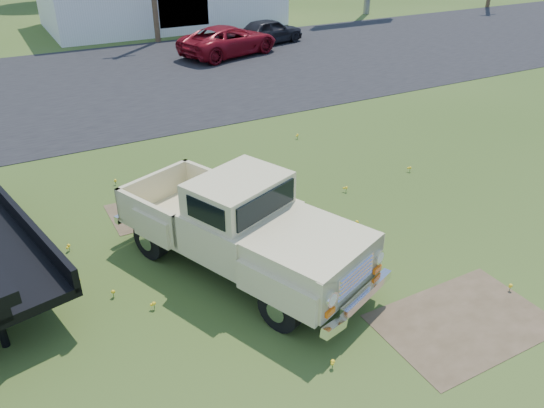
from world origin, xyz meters
The scene contains 7 objects.
ground centered at (0.00, 0.00, 0.00)m, with size 140.00×140.00×0.00m, color #2F4717.
asphalt_lot centered at (0.00, 15.00, 0.00)m, with size 90.00×14.00×0.02m, color black.
dirt_patch_a centered at (1.50, -3.00, 0.00)m, with size 3.00×2.00×0.01m, color #4E402A.
dirt_patch_b centered at (-2.00, 3.50, 0.00)m, with size 2.20×1.60×0.01m, color #4E402A.
vintage_pickup_truck centered at (-1.24, 0.34, 1.02)m, with size 2.18×5.60×2.03m, color #CFC38B, non-canonical shape.
red_pickup centered at (6.16, 17.14, 0.73)m, with size 2.41×5.22×1.45m, color maroon.
dark_sedan centered at (9.21, 18.55, 0.67)m, with size 1.59×3.95×1.34m, color black.
Camera 1 is at (-4.89, -7.69, 6.32)m, focal length 35.00 mm.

